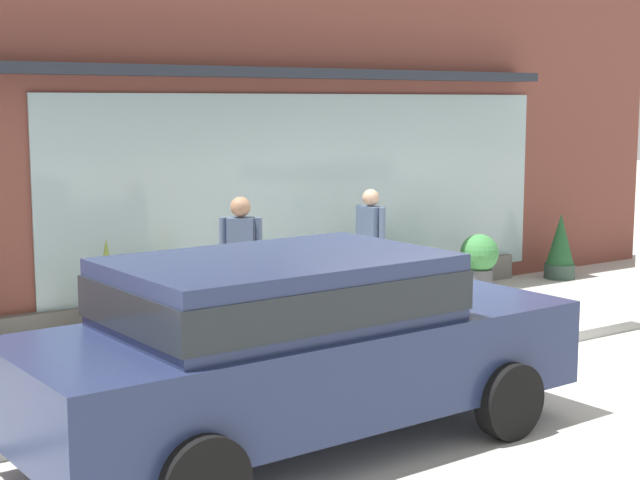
{
  "coord_description": "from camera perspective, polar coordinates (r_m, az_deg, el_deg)",
  "views": [
    {
      "loc": [
        -6.59,
        -7.3,
        2.65
      ],
      "look_at": [
        -0.71,
        1.2,
        1.17
      ],
      "focal_mm": 54.37,
      "sensor_mm": 36.0,
      "label": 1
    }
  ],
  "objects": [
    {
      "name": "potted_plant_near_hydrant",
      "position": [
        11.23,
        -9.27,
        -3.45
      ],
      "size": [
        0.38,
        0.38,
        0.7
      ],
      "color": "#B7B2A3",
      "rests_on": "ground_plane"
    },
    {
      "name": "pedestrian_passerby",
      "position": [
        12.11,
        2.99,
        -0.06
      ],
      "size": [
        0.22,
        0.51,
        1.57
      ],
      "rotation": [
        0.0,
        0.0,
        1.64
      ],
      "color": "brown",
      "rests_on": "ground_plane"
    },
    {
      "name": "parked_car_navy",
      "position": [
        7.43,
        -1.55,
        -5.79
      ],
      "size": [
        4.51,
        2.03,
        1.51
      ],
      "rotation": [
        0.0,
        0.0,
        0.03
      ],
      "color": "navy",
      "rests_on": "ground_plane"
    },
    {
      "name": "ground_plane",
      "position": [
        10.19,
        7.21,
        -6.97
      ],
      "size": [
        60.0,
        60.0,
        0.0
      ],
      "primitive_type": "plane",
      "color": "#B2AFA8"
    },
    {
      "name": "pedestrian_with_handbag",
      "position": [
        10.43,
        -4.79,
        -1.24
      ],
      "size": [
        0.53,
        0.46,
        1.64
      ],
      "rotation": [
        0.0,
        0.0,
        2.5
      ],
      "color": "#333847",
      "rests_on": "ground_plane"
    },
    {
      "name": "storefront",
      "position": [
        12.4,
        -2.47,
        7.02
      ],
      "size": [
        14.0,
        0.81,
        4.92
      ],
      "color": "brown",
      "rests_on": "ground_plane"
    },
    {
      "name": "potted_plant_trailing_edge",
      "position": [
        10.65,
        -12.38,
        -3.26
      ],
      "size": [
        0.36,
        0.36,
        1.2
      ],
      "color": "#9E6042",
      "rests_on": "ground_plane"
    },
    {
      "name": "curb_strip",
      "position": [
        10.03,
        7.99,
        -6.87
      ],
      "size": [
        14.0,
        0.24,
        0.12
      ],
      "primitive_type": "cube",
      "color": "#B2B2AD",
      "rests_on": "ground_plane"
    },
    {
      "name": "potted_plant_corner_tall",
      "position": [
        13.5,
        9.35,
        -1.2
      ],
      "size": [
        0.53,
        0.53,
        0.84
      ],
      "color": "#4C4C51",
      "rests_on": "ground_plane"
    },
    {
      "name": "potted_plant_low_front",
      "position": [
        12.97,
        5.44,
        -1.87
      ],
      "size": [
        0.5,
        0.5,
        0.75
      ],
      "color": "#9E6042",
      "rests_on": "ground_plane"
    },
    {
      "name": "potted_plant_window_center",
      "position": [
        11.72,
        -3.68,
        -1.81
      ],
      "size": [
        0.28,
        0.28,
        1.28
      ],
      "color": "#B7B2A3",
      "rests_on": "ground_plane"
    },
    {
      "name": "potted_plant_doorstep",
      "position": [
        14.99,
        13.96,
        -0.42
      ],
      "size": [
        0.46,
        0.46,
        0.98
      ],
      "color": "#33473D",
      "rests_on": "ground_plane"
    },
    {
      "name": "fire_hydrant",
      "position": [
        10.42,
        -0.02,
        -4.04
      ],
      "size": [
        0.42,
        0.39,
        0.9
      ],
      "color": "gold",
      "rests_on": "ground_plane"
    }
  ]
}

